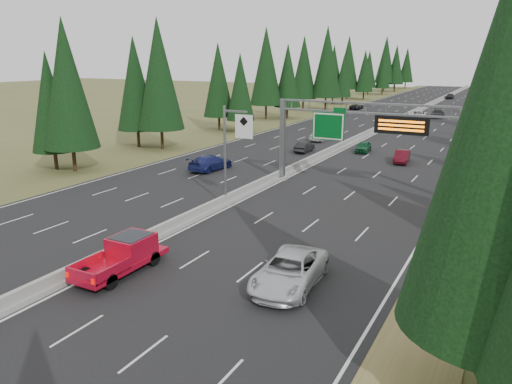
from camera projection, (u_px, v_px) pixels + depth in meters
The scene contains 18 objects.
road at pixel (389, 126), 87.34m from camera, with size 32.00×260.00×0.08m, color black.
shoulder_right at pixel (501, 133), 79.27m from camera, with size 3.60×260.00×0.06m, color olive.
shoulder_left at pixel (296, 120), 95.40m from camera, with size 3.60×260.00×0.06m, color #4E5527.
median_barrier at pixel (389, 123), 87.24m from camera, with size 0.70×260.00×0.85m.
sign_gantry at pixel (371, 133), 43.49m from camera, with size 16.75×0.98×7.80m.
hov_sign_pole at pixel (231, 149), 38.96m from camera, with size 2.80×0.50×8.00m.
tree_row_left at pixel (251, 72), 86.18m from camera, with size 12.11×237.32×18.66m.
silver_minivan at pixel (289, 271), 25.98m from camera, with size 2.84×6.15×1.71m, color silver.
red_pickup at pixel (126, 252), 27.88m from camera, with size 2.10×5.88×1.92m.
car_ahead_green at pixel (363, 147), 62.73m from camera, with size 1.60×3.98×1.36m, color #114E29.
car_ahead_dkred at pixel (402, 157), 56.47m from camera, with size 1.47×4.22×1.39m, color #4C0A15.
car_ahead_dkgrey at pixel (438, 114), 97.97m from camera, with size 2.25×5.53×1.61m, color black.
car_ahead_white at pixel (418, 115), 95.32m from camera, with size 2.74×5.93×1.65m, color silver.
car_ahead_far at pixel (450, 96), 141.88m from camera, with size 1.85×4.59×1.56m, color black.
car_onc_near at pixel (304, 147), 62.71m from camera, with size 1.37×3.93×1.30m, color black.
car_onc_blue at pixel (211, 162), 52.75m from camera, with size 2.28×5.60×1.62m, color navy.
car_onc_white at pixel (319, 135), 71.23m from camera, with size 1.92×4.77×1.62m, color silver.
car_onc_far at pixel (356, 106), 113.65m from camera, with size 2.17×4.70×1.31m, color black.
Camera 1 is at (20.37, -8.08, 11.73)m, focal length 35.00 mm.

